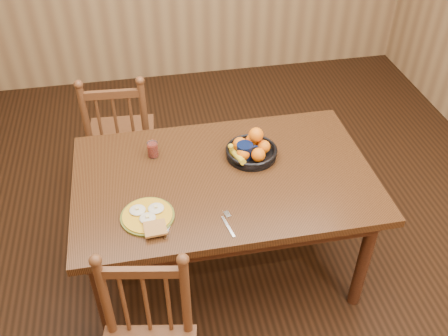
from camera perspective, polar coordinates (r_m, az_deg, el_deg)
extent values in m
cube|color=black|center=(3.21, 0.00, -11.12)|extent=(4.50, 5.00, 0.01)
cube|color=black|center=(2.69, 0.00, -1.19)|extent=(1.60, 1.00, 0.04)
cube|color=black|center=(3.05, -1.49, 2.84)|extent=(1.40, 0.04, 0.10)
cube|color=black|center=(2.44, 1.88, -8.82)|extent=(1.40, 0.04, 0.10)
cube|color=black|center=(2.92, 14.00, -0.49)|extent=(0.04, 0.84, 0.10)
cube|color=black|center=(2.73, -15.06, -4.17)|extent=(0.04, 0.84, 0.10)
cylinder|color=black|center=(2.68, -13.65, -14.68)|extent=(0.07, 0.07, 0.70)
cylinder|color=black|center=(2.87, 15.65, -10.24)|extent=(0.07, 0.07, 0.70)
cylinder|color=black|center=(3.22, -13.72, -3.18)|extent=(0.07, 0.07, 0.70)
cylinder|color=black|center=(3.38, 10.41, -0.17)|extent=(0.07, 0.07, 0.70)
cube|color=#4C2E17|center=(3.54, -11.59, 3.69)|extent=(0.47, 0.45, 0.04)
cylinder|color=#4C2E17|center=(3.80, -8.33, 2.53)|extent=(0.04, 0.04, 0.43)
cylinder|color=#4C2E17|center=(3.83, -13.74, 2.08)|extent=(0.04, 0.04, 0.43)
cylinder|color=#4C2E17|center=(3.53, -8.27, -0.80)|extent=(0.04, 0.04, 0.43)
cylinder|color=#4C2E17|center=(3.57, -14.09, -1.25)|extent=(0.04, 0.04, 0.43)
cylinder|color=#4C2E17|center=(3.22, -9.09, 5.75)|extent=(0.04, 0.04, 0.52)
cylinder|color=#4C2E17|center=(3.26, -15.48, 5.18)|extent=(0.04, 0.04, 0.52)
cylinder|color=#4C2E17|center=(3.26, -12.18, 4.74)|extent=(0.02, 0.02, 0.40)
cube|color=#4C2E17|center=(3.14, -12.76, 8.21)|extent=(0.36, 0.05, 0.05)
cylinder|color=#4C2E17|center=(2.27, -13.45, -14.32)|extent=(0.04, 0.04, 0.50)
cylinder|color=#4C2E17|center=(2.22, -4.39, -14.58)|extent=(0.04, 0.04, 0.50)
cylinder|color=#4C2E17|center=(2.28, -8.85, -15.20)|extent=(0.02, 0.02, 0.39)
cube|color=#4C2E17|center=(2.10, -9.45, -11.71)|extent=(0.35, 0.09, 0.05)
cylinder|color=#59601E|center=(2.46, -8.73, -5.49)|extent=(0.26, 0.26, 0.01)
cylinder|color=gold|center=(2.46, -8.75, -5.37)|extent=(0.24, 0.24, 0.01)
ellipsoid|color=silver|center=(2.48, -9.87, -4.75)|extent=(0.08, 0.08, 0.01)
cube|color=#F2E08C|center=(2.47, -9.89, -4.57)|extent=(0.02, 0.02, 0.01)
ellipsoid|color=silver|center=(2.47, -7.78, -4.58)|extent=(0.08, 0.08, 0.01)
cube|color=#F2E08C|center=(2.46, -7.80, -4.40)|extent=(0.02, 0.02, 0.01)
ellipsoid|color=silver|center=(2.43, -8.72, -5.68)|extent=(0.08, 0.08, 0.01)
cube|color=#F2E08C|center=(2.42, -8.75, -5.50)|extent=(0.02, 0.02, 0.01)
cube|color=brown|center=(2.38, -7.87, -6.84)|extent=(0.11, 0.11, 0.01)
cube|color=silver|center=(2.39, 0.47, -6.72)|extent=(0.04, 0.14, 0.00)
cube|color=silver|center=(2.45, 0.36, -5.27)|extent=(0.03, 0.05, 0.00)
cube|color=silver|center=(2.39, -6.42, -7.03)|extent=(0.05, 0.12, 0.00)
ellipsoid|color=silver|center=(2.44, -6.95, -5.80)|extent=(0.03, 0.04, 0.01)
cylinder|color=#0A1438|center=(2.75, 2.37, 1.86)|extent=(0.09, 0.09, 0.10)
torus|color=#0A1438|center=(2.76, 3.43, 1.98)|extent=(0.07, 0.04, 0.07)
cylinder|color=black|center=(2.72, 2.40, 2.63)|extent=(0.08, 0.08, 0.00)
cylinder|color=silver|center=(2.80, -8.15, 2.12)|extent=(0.06, 0.06, 0.09)
cylinder|color=maroon|center=(2.81, -8.13, 2.00)|extent=(0.05, 0.05, 0.07)
cylinder|color=black|center=(2.80, 3.13, 1.51)|extent=(0.28, 0.28, 0.02)
torus|color=black|center=(2.78, 3.16, 2.08)|extent=(0.29, 0.29, 0.02)
cylinder|color=black|center=(2.80, 3.13, 1.39)|extent=(0.10, 0.10, 0.01)
sphere|color=orange|center=(2.78, 4.57, 2.44)|extent=(0.07, 0.07, 0.07)
sphere|color=orange|center=(2.82, 3.29, 3.17)|extent=(0.08, 0.08, 0.08)
sphere|color=orange|center=(2.79, 1.83, 2.72)|extent=(0.08, 0.08, 0.08)
sphere|color=orange|center=(2.73, 2.20, 1.63)|extent=(0.07, 0.07, 0.07)
sphere|color=orange|center=(2.72, 3.95, 1.52)|extent=(0.08, 0.08, 0.08)
sphere|color=orange|center=(2.76, 3.68, 3.81)|extent=(0.08, 0.08, 0.08)
cylinder|color=yellow|center=(2.73, 1.51, 1.37)|extent=(0.10, 0.17, 0.07)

